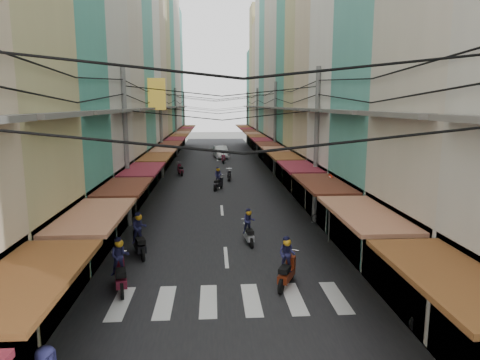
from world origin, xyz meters
name	(u,v)px	position (x,y,z in m)	size (l,w,h in m)	color
ground	(225,242)	(0.00, 0.00, 0.00)	(160.00, 160.00, 0.00)	slate
road	(219,173)	(0.00, 20.00, 0.01)	(10.00, 80.00, 0.02)	black
sidewalk_left	(147,174)	(-6.50, 20.00, 0.03)	(3.00, 80.00, 0.06)	gray
sidewalk_right	(288,172)	(6.50, 20.00, 0.03)	(3.00, 80.00, 0.06)	gray
crosswalk	(230,300)	(0.00, -6.00, 0.03)	(7.55, 2.40, 0.01)	silver
building_row_left	(118,60)	(-7.92, 16.56, 9.78)	(7.80, 67.67, 23.70)	silver
building_row_right	(315,65)	(7.92, 16.45, 9.41)	(7.80, 68.98, 22.59)	teal
utility_poles	(219,100)	(0.00, 15.01, 6.59)	(10.20, 66.13, 8.20)	slate
white_car	(221,158)	(0.42, 31.70, 0.00)	(4.91, 1.93, 1.73)	white
bicycle	(326,224)	(5.50, 2.80, 0.00)	(0.56, 1.49, 1.02)	black
moving_scooters	(204,207)	(-1.02, 4.64, 0.54)	(6.24, 33.86, 1.89)	black
parked_scooters	(314,261)	(3.27, -3.91, 0.48)	(12.82, 14.95, 1.01)	black
pedestrians	(130,214)	(-4.63, 1.70, 1.00)	(14.03, 21.91, 2.10)	black
market_umbrella	(418,248)	(5.78, -6.78, 1.93)	(2.08, 2.08, 2.19)	#B2B2B7
traffic_sign	(330,192)	(4.78, -0.29, 2.36)	(0.10, 0.70, 3.20)	slate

